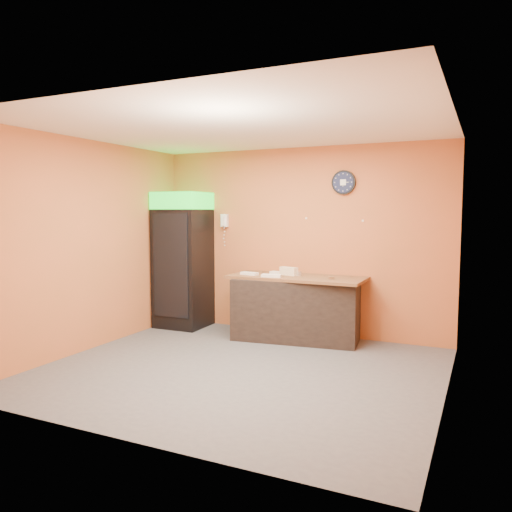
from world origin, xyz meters
The scene contains 15 objects.
floor centered at (0.00, 0.00, 0.00)m, with size 4.50×4.50×0.00m, color #47474C.
back_wall centered at (0.00, 2.00, 1.40)m, with size 4.50×0.02×2.80m, color #C26336.
left_wall centered at (-2.25, 0.00, 1.40)m, with size 0.02×4.00×2.80m, color #C26336.
right_wall centered at (2.25, 0.00, 1.40)m, with size 0.02×4.00×2.80m, color #C26336.
ceiling centered at (0.00, 0.00, 2.80)m, with size 4.50×4.00×0.02m, color white.
beverage_cooler centered at (-1.85, 1.60, 1.05)m, with size 0.77×0.78×2.15m.
prep_counter centered at (0.10, 1.61, 0.44)m, with size 1.77×0.79×0.88m, color black.
wall_clock centered at (0.67, 1.97, 2.26)m, with size 0.35×0.06×0.35m.
wall_phone centered at (-1.27, 1.95, 1.70)m, with size 0.11×0.10×0.20m.
butcher_paper centered at (0.10, 1.61, 0.90)m, with size 1.94×0.81×0.04m, color brown.
sub_roll_stack centered at (-0.04, 1.64, 0.98)m, with size 0.30×0.18×0.12m.
wrapped_sandwich_left centered at (-0.58, 1.44, 0.94)m, with size 0.27×0.10×0.04m, color white.
wrapped_sandwich_mid centered at (-0.19, 1.35, 0.94)m, with size 0.28×0.11×0.04m, color white.
wrapped_sandwich_right centered at (-0.23, 1.71, 0.94)m, with size 0.25×0.10×0.04m, color white.
kitchen_tool centered at (0.13, 1.63, 0.96)m, with size 0.07×0.07×0.07m, color silver.
Camera 1 is at (2.57, -5.09, 1.86)m, focal length 35.00 mm.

